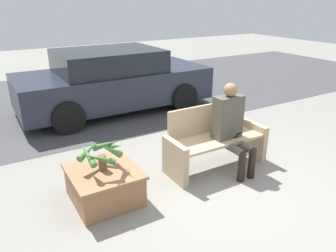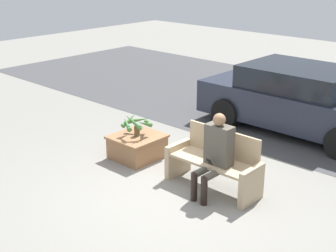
% 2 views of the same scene
% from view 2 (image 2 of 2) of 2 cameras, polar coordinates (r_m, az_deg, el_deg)
% --- Properties ---
extents(ground_plane, '(30.00, 30.00, 0.00)m').
position_cam_2_polar(ground_plane, '(7.38, 0.88, -8.37)').
color(ground_plane, gray).
extents(road_surface, '(20.00, 6.00, 0.01)m').
position_cam_2_polar(road_surface, '(11.55, 18.63, 1.28)').
color(road_surface, '#424244').
rests_on(road_surface, ground_plane).
extents(bench, '(1.55, 0.57, 0.93)m').
position_cam_2_polar(bench, '(7.47, 5.74, -4.47)').
color(bench, tan).
rests_on(bench, ground_plane).
extents(person_seated, '(0.43, 0.63, 1.31)m').
position_cam_2_polar(person_seated, '(7.14, 5.82, -3.07)').
color(person_seated, '#4C473D').
rests_on(person_seated, ground_plane).
extents(planter_box, '(0.83, 0.88, 0.43)m').
position_cam_2_polar(planter_box, '(8.60, -3.76, -2.40)').
color(planter_box, '#936642').
rests_on(planter_box, ground_plane).
extents(potted_plant, '(0.60, 0.60, 0.47)m').
position_cam_2_polar(potted_plant, '(8.44, -3.86, 0.40)').
color(potted_plant, brown).
rests_on(potted_plant, planter_box).
extents(parked_car, '(4.19, 1.98, 1.37)m').
position_cam_2_polar(parked_car, '(10.19, 15.86, 3.14)').
color(parked_car, '#232838').
rests_on(parked_car, ground_plane).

